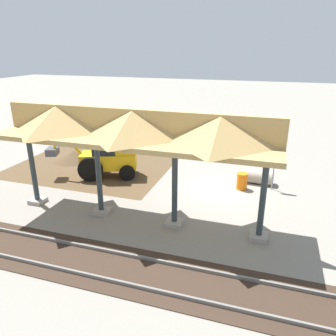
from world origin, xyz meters
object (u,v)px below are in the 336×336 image
object	(u,v)px
backhoe	(106,156)
traffic_barrel	(242,181)
concrete_pipe	(258,177)
stop_sign	(275,159)

from	to	relation	value
backhoe	traffic_barrel	xyz separation A→B (m)	(-7.75, -0.54, -0.82)
backhoe	concrete_pipe	xyz separation A→B (m)	(-8.55, -1.60, -0.88)
concrete_pipe	traffic_barrel	size ratio (longest dim) A/B	1.81
stop_sign	backhoe	distance (m)	9.36
stop_sign	backhoe	size ratio (longest dim) A/B	0.47
traffic_barrel	stop_sign	bearing A→B (deg)	-163.93
concrete_pipe	traffic_barrel	distance (m)	1.33
backhoe	traffic_barrel	bearing A→B (deg)	-175.98
concrete_pipe	traffic_barrel	xyz separation A→B (m)	(0.80, 1.05, 0.06)
traffic_barrel	backhoe	bearing A→B (deg)	4.02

